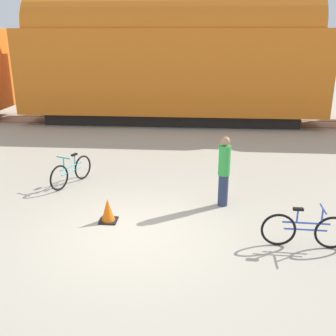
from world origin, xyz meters
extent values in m
plane|color=#B2A893|center=(0.00, 0.00, 0.00)|extent=(80.00, 80.00, 0.00)
cube|color=black|center=(0.00, 11.20, 0.28)|extent=(11.60, 2.39, 0.55)
cube|color=orange|center=(0.00, 11.20, 2.40)|extent=(13.81, 3.18, 3.70)
cylinder|color=orange|center=(0.00, 11.20, 4.25)|extent=(12.70, 3.02, 3.02)
cube|color=#4C4238|center=(0.00, 10.48, 0.01)|extent=(55.93, 0.07, 0.01)
cube|color=#4C4238|center=(0.00, 11.92, 0.01)|extent=(55.93, 0.07, 0.01)
torus|color=black|center=(4.01, -0.29, 0.35)|extent=(0.70, 0.08, 0.69)
torus|color=black|center=(2.98, -0.25, 0.35)|extent=(0.70, 0.08, 0.69)
cylinder|color=#3351B7|center=(3.49, -0.27, 0.52)|extent=(0.91, 0.07, 0.04)
cylinder|color=#3351B7|center=(3.49, -0.27, 0.38)|extent=(0.83, 0.07, 0.04)
cylinder|color=#3351B7|center=(3.31, -0.26, 0.67)|extent=(0.04, 0.04, 0.29)
cube|color=black|center=(3.31, -0.26, 0.81)|extent=(0.20, 0.09, 0.05)
cylinder|color=#3351B7|center=(3.78, -0.28, 0.69)|extent=(0.04, 0.04, 0.32)
cylinder|color=#3351B7|center=(3.78, -0.28, 0.85)|extent=(0.05, 0.46, 0.03)
torus|color=black|center=(-2.38, 2.26, 0.35)|extent=(0.32, 0.67, 0.70)
torus|color=black|center=(-2.00, 3.18, 0.35)|extent=(0.32, 0.67, 0.70)
cylinder|color=teal|center=(-2.19, 2.72, 0.53)|extent=(0.37, 0.82, 0.04)
cylinder|color=teal|center=(-2.19, 2.72, 0.38)|extent=(0.34, 0.75, 0.04)
cylinder|color=teal|center=(-2.12, 2.88, 0.68)|extent=(0.04, 0.04, 0.29)
cube|color=black|center=(-2.12, 2.88, 0.83)|extent=(0.15, 0.22, 0.05)
cylinder|color=teal|center=(-2.30, 2.47, 0.69)|extent=(0.04, 0.04, 0.33)
cylinder|color=teal|center=(-2.30, 2.47, 0.86)|extent=(0.44, 0.21, 0.03)
cylinder|color=#283351|center=(1.98, 1.63, 0.40)|extent=(0.24, 0.24, 0.80)
cylinder|color=green|center=(1.98, 1.63, 1.16)|extent=(0.29, 0.29, 0.74)
sphere|color=#A37556|center=(1.98, 1.63, 1.64)|extent=(0.22, 0.22, 0.22)
cube|color=black|center=(-0.65, 0.53, 0.01)|extent=(0.40, 0.40, 0.03)
cone|color=orange|center=(-0.65, 0.53, 0.28)|extent=(0.32, 0.32, 0.55)
camera|label=1|loc=(1.35, -7.39, 4.05)|focal=42.00mm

